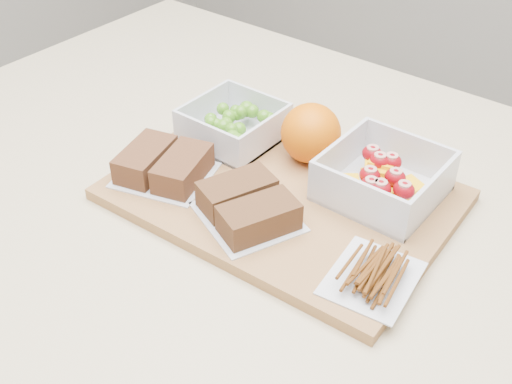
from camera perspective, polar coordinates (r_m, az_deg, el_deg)
cutting_board at (r=0.84m, az=2.36°, el=-0.24°), size 0.43×0.32×0.02m
grape_container at (r=0.93m, az=-1.90°, el=5.97°), size 0.12×0.12×0.05m
fruit_container at (r=0.83m, az=11.19°, el=1.07°), size 0.14×0.14×0.06m
orange at (r=0.87m, az=4.90°, el=5.24°), size 0.08×0.08×0.08m
sandwich_bag_left at (r=0.86m, az=-8.17°, el=2.43°), size 0.14×0.14×0.04m
sandwich_bag_center at (r=0.78m, az=-0.74°, el=-1.23°), size 0.15×0.14×0.04m
pretzel_bag at (r=0.71m, az=10.38°, el=-6.92°), size 0.10×0.12×0.02m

